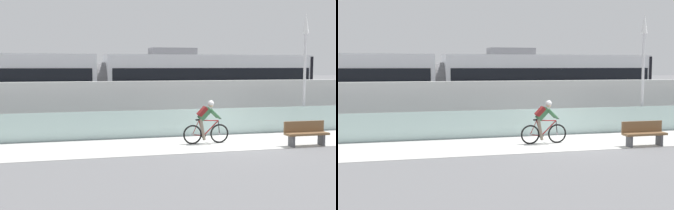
% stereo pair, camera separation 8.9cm
% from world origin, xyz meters
% --- Properties ---
extents(ground_plane, '(200.00, 200.00, 0.00)m').
position_xyz_m(ground_plane, '(0.00, 0.00, 0.00)').
color(ground_plane, slate).
extents(bike_path_deck, '(32.00, 3.20, 0.01)m').
position_xyz_m(bike_path_deck, '(0.00, 0.00, 0.01)').
color(bike_path_deck, beige).
rests_on(bike_path_deck, ground).
extents(glass_parapet, '(32.00, 0.05, 1.11)m').
position_xyz_m(glass_parapet, '(0.00, 1.85, 0.55)').
color(glass_parapet, silver).
rests_on(glass_parapet, ground).
extents(concrete_barrier_wall, '(32.00, 0.36, 2.21)m').
position_xyz_m(concrete_barrier_wall, '(0.00, 3.65, 1.11)').
color(concrete_barrier_wall, silver).
rests_on(concrete_barrier_wall, ground).
extents(tram_rail_near, '(32.00, 0.08, 0.01)m').
position_xyz_m(tram_rail_near, '(0.00, 6.13, 0.00)').
color(tram_rail_near, '#595654').
rests_on(tram_rail_near, ground).
extents(tram_rail_far, '(32.00, 0.08, 0.01)m').
position_xyz_m(tram_rail_far, '(0.00, 7.57, 0.00)').
color(tram_rail_far, '#595654').
rests_on(tram_rail_far, ground).
extents(tram, '(22.56, 2.54, 3.81)m').
position_xyz_m(tram, '(-4.24, 6.85, 1.89)').
color(tram, silver).
rests_on(tram, ground).
extents(cyclist_on_bike, '(1.77, 0.58, 1.61)m').
position_xyz_m(cyclist_on_bike, '(-0.93, -0.00, 0.80)').
color(cyclist_on_bike, black).
rests_on(cyclist_on_bike, ground).
extents(lamp_post_antenna, '(0.28, 0.28, 5.20)m').
position_xyz_m(lamp_post_antenna, '(4.43, 2.15, 3.29)').
color(lamp_post_antenna, gray).
rests_on(lamp_post_antenna, ground).
extents(bench, '(1.60, 0.45, 0.89)m').
position_xyz_m(bench, '(2.42, -1.29, 0.48)').
color(bench, brown).
rests_on(bench, ground).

